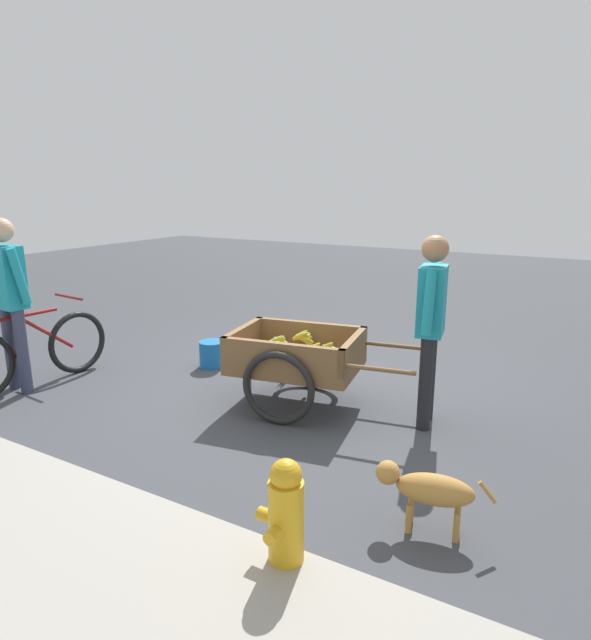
# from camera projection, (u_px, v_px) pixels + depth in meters

# --- Properties ---
(ground_plane) EXTENTS (24.00, 24.00, 0.00)m
(ground_plane) POSITION_uv_depth(u_px,v_px,m) (295.00, 392.00, 5.25)
(ground_plane) COLOR #3D3F44
(fruit_cart) EXTENTS (1.75, 1.05, 0.73)m
(fruit_cart) POSITION_uv_depth(u_px,v_px,m) (297.00, 359.00, 4.84)
(fruit_cart) COLOR brown
(fruit_cart) RESTS_ON ground
(vendor_person) EXTENTS (0.25, 0.56, 1.57)m
(vendor_person) POSITION_uv_depth(u_px,v_px,m) (431.00, 315.00, 4.33)
(vendor_person) COLOR black
(vendor_person) RESTS_ON ground
(bicycle) EXTENTS (0.46, 1.66, 0.85)m
(bicycle) POSITION_uv_depth(u_px,v_px,m) (32.00, 352.00, 5.33)
(bicycle) COLOR black
(bicycle) RESTS_ON ground
(cyclist_person) EXTENTS (0.52, 0.23, 1.66)m
(cyclist_person) POSITION_uv_depth(u_px,v_px,m) (8.00, 290.00, 5.05)
(cyclist_person) COLOR #333851
(cyclist_person) RESTS_ON ground
(dog) EXTENTS (0.67, 0.26, 0.40)m
(dog) POSITION_uv_depth(u_px,v_px,m) (428.00, 489.00, 3.09)
(dog) COLOR #AD7A38
(dog) RESTS_ON ground
(fire_hydrant) EXTENTS (0.25, 0.25, 0.67)m
(fire_hydrant) POSITION_uv_depth(u_px,v_px,m) (285.00, 522.00, 2.68)
(fire_hydrant) COLOR gold
(fire_hydrant) RESTS_ON ground
(plastic_bucket) EXTENTS (0.28, 0.28, 0.29)m
(plastic_bucket) POSITION_uv_depth(u_px,v_px,m) (212.00, 354.00, 5.94)
(plastic_bucket) COLOR #1966B2
(plastic_bucket) RESTS_ON ground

